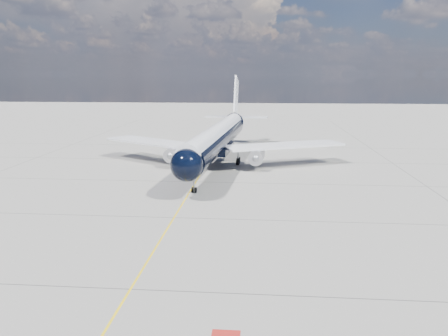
{
  "coord_description": "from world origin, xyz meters",
  "views": [
    {
      "loc": [
        8.5,
        -31.26,
        14.1
      ],
      "look_at": [
        4.58,
        15.59,
        4.0
      ],
      "focal_mm": 35.0,
      "sensor_mm": 36.0,
      "label": 1
    }
  ],
  "objects": [
    {
      "name": "ground",
      "position": [
        0.0,
        30.0,
        0.0
      ],
      "size": [
        320.0,
        320.0,
        0.0
      ],
      "primitive_type": "plane",
      "color": "gray",
      "rests_on": "ground"
    },
    {
      "name": "taxiway_centerline",
      "position": [
        0.0,
        25.0,
        0.0
      ],
      "size": [
        0.16,
        160.0,
        0.01
      ],
      "primitive_type": "cube",
      "color": "yellow",
      "rests_on": "ground"
    },
    {
      "name": "main_airliner",
      "position": [
        1.89,
        37.19,
        4.35
      ],
      "size": [
        39.74,
        48.49,
        14.0
      ],
      "rotation": [
        0.0,
        0.0,
        -0.07
      ],
      "color": "black",
      "rests_on": "ground"
    }
  ]
}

